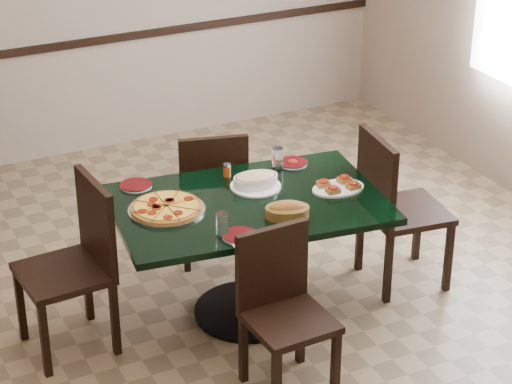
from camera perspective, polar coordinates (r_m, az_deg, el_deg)
name	(u,v)px	position (r m, az deg, el deg)	size (l,w,h in m)	color
floor	(243,316)	(5.97, -0.76, -7.08)	(5.50, 5.50, 0.00)	#80684A
room_shell	(266,26)	(7.30, 0.60, 9.49)	(5.50, 5.50, 5.50)	white
main_table	(248,229)	(5.70, -0.45, -2.15)	(1.62, 1.15, 0.75)	black
chair_far	(212,190)	(6.29, -2.54, 0.14)	(0.52, 0.52, 0.92)	black
chair_near	(282,302)	(5.18, 1.48, -6.32)	(0.43, 0.43, 0.88)	black
chair_right	(393,202)	(6.07, 7.82, -0.55)	(0.52, 0.52, 1.00)	black
chair_left	(78,256)	(5.54, -10.12, -3.61)	(0.49, 0.49, 0.99)	black
pepperoni_pizza	(167,208)	(5.53, -5.13, -0.91)	(0.43, 0.43, 0.04)	silver
lasagna_casserole	(256,180)	(5.76, -0.02, 0.69)	(0.30, 0.30, 0.09)	white
bread_basket	(287,210)	(5.43, 1.80, -1.05)	(0.29, 0.24, 0.10)	brown
bruschetta_platter	(338,186)	(5.76, 4.72, 0.35)	(0.33, 0.23, 0.05)	white
side_plate_near	(240,236)	(5.25, -0.93, -2.51)	(0.19, 0.19, 0.02)	white
side_plate_far_r	(293,163)	(6.07, 2.11, 1.68)	(0.18, 0.18, 0.03)	white
side_plate_far_l	(136,185)	(5.82, -6.88, 0.39)	(0.19, 0.19, 0.02)	white
napkin_setting	(242,238)	(5.24, -0.78, -2.65)	(0.16, 0.16, 0.01)	silver
water_glass_a	(277,159)	(5.96, 1.24, 1.89)	(0.07, 0.07, 0.14)	white
water_glass_b	(222,225)	(5.22, -1.95, -1.92)	(0.07, 0.07, 0.14)	white
pepper_shaker	(227,170)	(5.89, -1.67, 1.27)	(0.05, 0.05, 0.08)	#BF3C14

